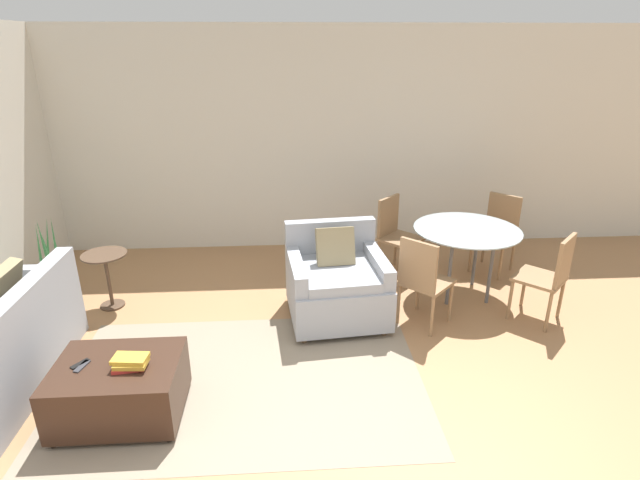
% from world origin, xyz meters
% --- Properties ---
extents(ground_plane, '(20.00, 20.00, 0.00)m').
position_xyz_m(ground_plane, '(0.00, 0.00, 0.00)').
color(ground_plane, '#A3754C').
extents(wall_back, '(12.00, 0.06, 2.75)m').
position_xyz_m(wall_back, '(0.00, 3.91, 1.38)').
color(wall_back, beige).
rests_on(wall_back, ground_plane).
extents(area_rug, '(2.87, 1.88, 0.01)m').
position_xyz_m(area_rug, '(-0.70, 1.00, 0.00)').
color(area_rug, gray).
rests_on(area_rug, ground_plane).
extents(armchair, '(0.99, 0.99, 0.91)m').
position_xyz_m(armchair, '(0.14, 1.98, 0.36)').
color(armchair, '#999EA8').
rests_on(armchair, ground_plane).
extents(ottoman, '(0.87, 0.67, 0.44)m').
position_xyz_m(ottoman, '(-1.55, 0.67, 0.24)').
color(ottoman, '#382319').
rests_on(ottoman, ground_plane).
extents(book_stack, '(0.25, 0.17, 0.08)m').
position_xyz_m(book_stack, '(-1.43, 0.63, 0.48)').
color(book_stack, '#B72D28').
rests_on(book_stack, ottoman).
extents(tv_remote_primary, '(0.08, 0.15, 0.01)m').
position_xyz_m(tv_remote_primary, '(-1.77, 0.66, 0.44)').
color(tv_remote_primary, '#333338').
rests_on(tv_remote_primary, ottoman).
extents(tv_remote_secondary, '(0.11, 0.13, 0.01)m').
position_xyz_m(tv_remote_secondary, '(-1.79, 0.69, 0.44)').
color(tv_remote_secondary, black).
rests_on(tv_remote_secondary, ottoman).
extents(potted_plant, '(0.38, 0.38, 0.94)m').
position_xyz_m(potted_plant, '(-2.72, 2.43, 0.21)').
color(potted_plant, '#333338').
rests_on(potted_plant, ground_plane).
extents(side_table, '(0.44, 0.44, 0.59)m').
position_xyz_m(side_table, '(-2.15, 2.33, 0.41)').
color(side_table, '#4C3828').
rests_on(side_table, ground_plane).
extents(dining_table, '(1.09, 1.09, 0.75)m').
position_xyz_m(dining_table, '(1.52, 2.35, 0.66)').
color(dining_table, '#99A8AD').
rests_on(dining_table, ground_plane).
extents(dining_chair_near_left, '(0.59, 0.59, 0.90)m').
position_xyz_m(dining_chair_near_left, '(0.91, 1.74, 0.52)').
color(dining_chair_near_left, '#93704C').
rests_on(dining_chair_near_left, ground_plane).
extents(dining_chair_near_right, '(0.59, 0.59, 0.90)m').
position_xyz_m(dining_chair_near_right, '(2.14, 1.74, 0.52)').
color(dining_chair_near_right, '#93704C').
rests_on(dining_chair_near_right, ground_plane).
extents(dining_chair_far_left, '(0.59, 0.59, 0.90)m').
position_xyz_m(dining_chair_far_left, '(0.91, 2.96, 0.52)').
color(dining_chair_far_left, '#93704C').
rests_on(dining_chair_far_left, ground_plane).
extents(dining_chair_far_right, '(0.59, 0.59, 0.90)m').
position_xyz_m(dining_chair_far_right, '(2.14, 2.96, 0.52)').
color(dining_chair_far_right, '#93704C').
rests_on(dining_chair_far_right, ground_plane).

